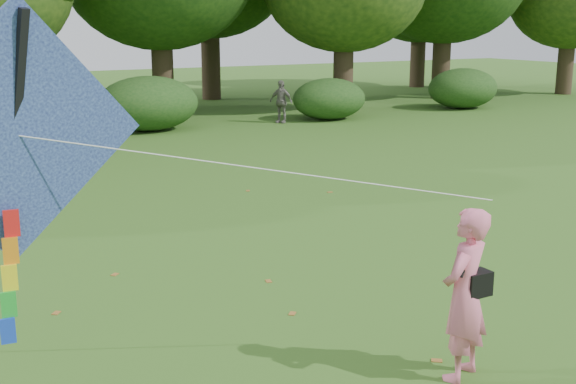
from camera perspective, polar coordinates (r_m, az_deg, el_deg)
ground at (r=8.51m, az=8.72°, el=-12.40°), size 100.00×100.00×0.00m
man_kite_flyer at (r=7.73m, az=13.78°, el=-7.87°), size 0.80×0.68×1.85m
bystander_right at (r=26.83m, az=-0.57°, el=7.15°), size 0.82×0.98×1.57m
crossbody_bag at (r=7.75m, az=14.62°, el=-6.92°), size 0.43×0.20×0.72m
flying_kite at (r=6.93m, az=-20.64°, el=3.87°), size 5.50×1.96×3.21m
shrub_band at (r=24.12m, az=-19.22°, el=5.89°), size 39.15×3.22×1.88m
fallen_leaves at (r=11.96m, az=-11.77°, el=-4.81°), size 9.16×11.35×0.01m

